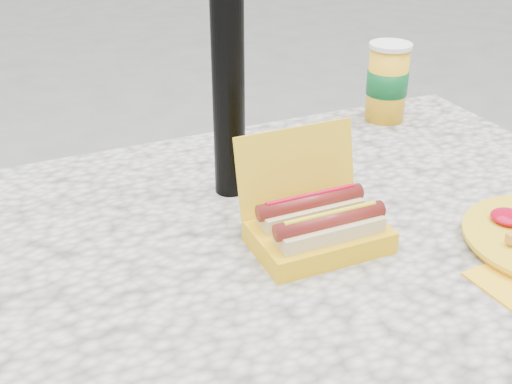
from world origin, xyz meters
name	(u,v)px	position (x,y,z in m)	size (l,w,h in m)	color
picnic_table	(271,298)	(0.00, 0.00, 0.64)	(1.20, 0.80, 0.75)	beige
hotdog_box	(317,224)	(0.05, -0.04, 0.78)	(0.19, 0.15, 0.15)	gold
soda_cup	(387,82)	(0.41, 0.32, 0.83)	(0.08, 0.08, 0.16)	yellow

